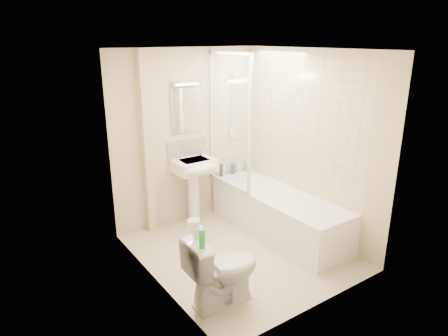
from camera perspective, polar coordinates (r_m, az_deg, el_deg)
floor at (r=5.03m, az=2.25°, el=-11.91°), size 2.50×2.50×0.00m
wall_back at (r=5.56m, az=-5.35°, el=4.38°), size 2.20×0.02×2.40m
wall_left at (r=4.01m, az=-10.23°, el=-1.33°), size 0.02×2.50×2.40m
wall_right at (r=5.26m, az=12.08°, el=3.25°), size 0.02×2.50×2.40m
ceiling at (r=4.35m, az=2.65°, el=16.60°), size 2.20×2.50×0.02m
tile_back at (r=5.89m, az=1.05°, el=7.49°), size 0.70×0.01×1.75m
tile_right at (r=5.30m, az=10.97°, el=5.94°), size 0.01×2.10×1.75m
pipe_boxing at (r=5.24m, az=-10.95°, el=3.27°), size 0.12×0.12×2.40m
splashback at (r=5.59m, az=-5.32°, el=2.65°), size 0.60×0.02×0.30m
mirror at (r=5.46m, az=-5.48°, el=8.21°), size 0.46×0.01×0.60m
strip_light at (r=5.39m, az=-5.48°, el=12.05°), size 0.42×0.07×0.07m
bathtub at (r=5.43m, az=7.71°, el=-6.25°), size 0.70×2.10×0.55m
shower_screen at (r=5.34m, az=0.74°, el=6.63°), size 0.04×0.92×1.80m
shower_fixture at (r=5.83m, az=1.30°, el=8.58°), size 0.10×0.16×0.99m
pedestal_sink at (r=5.48m, az=-4.06°, el=-0.74°), size 0.55×0.50×1.06m
bottle_black_a at (r=5.90m, az=-0.37°, el=-0.33°), size 0.05×0.05×0.19m
bottle_white_a at (r=5.92m, az=-0.19°, el=-0.41°), size 0.06×0.06×0.16m
bottle_blue at (r=6.02m, az=1.27°, el=-0.17°), size 0.06×0.06×0.15m
bottle_cream at (r=6.07m, az=2.02°, el=0.15°), size 0.07×0.07×0.18m
bottle_white_b at (r=6.11m, az=2.45°, el=0.10°), size 0.05×0.05×0.15m
bottle_green at (r=6.16m, az=3.06°, el=0.01°), size 0.06×0.06×0.10m
toilet at (r=4.00m, az=-0.20°, el=-14.27°), size 0.48×0.77×0.75m
toilet_roll_lower at (r=3.77m, az=-3.77°, el=-9.09°), size 0.10×0.10×0.10m
toilet_roll_upper at (r=3.69m, az=-4.38°, el=-8.04°), size 0.12×0.12×0.09m
green_bottle at (r=3.56m, az=-3.15°, el=-10.04°), size 0.06×0.06×0.18m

